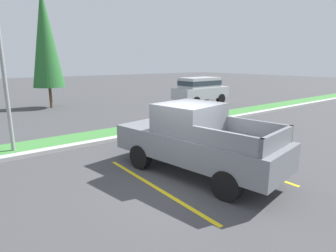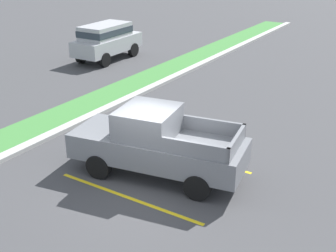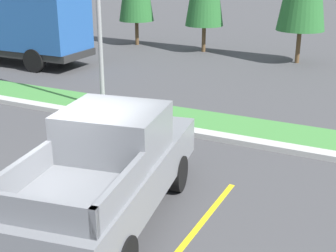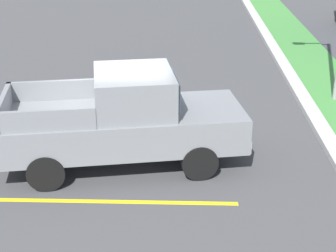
% 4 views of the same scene
% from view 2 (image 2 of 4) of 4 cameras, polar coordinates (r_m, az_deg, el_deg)
% --- Properties ---
extents(ground_plane, '(120.00, 120.00, 0.00)m').
position_cam_2_polar(ground_plane, '(12.78, -2.47, -7.94)').
color(ground_plane, '#424244').
extents(parking_line_near, '(0.12, 4.80, 0.01)m').
position_cam_2_polar(parking_line_near, '(12.35, -5.30, -9.23)').
color(parking_line_near, yellow).
rests_on(parking_line_near, ground).
extents(parking_line_far, '(0.12, 4.80, 0.01)m').
position_cam_2_polar(parking_line_far, '(14.59, 2.07, -3.72)').
color(parking_line_far, yellow).
rests_on(parking_line_far, ground).
extents(curb_strip, '(56.00, 0.40, 0.15)m').
position_cam_2_polar(curb_strip, '(15.82, -17.59, -2.35)').
color(curb_strip, '#B2B2AD').
rests_on(curb_strip, ground).
extents(grass_median, '(56.00, 1.80, 0.06)m').
position_cam_2_polar(grass_median, '(16.64, -20.07, -1.58)').
color(grass_median, '#42843D').
rests_on(grass_median, ground).
extents(pickup_truck_main, '(2.75, 5.47, 2.10)m').
position_cam_2_polar(pickup_truck_main, '(12.97, -1.54, -2.22)').
color(pickup_truck_main, black).
rests_on(pickup_truck_main, ground).
extents(suv_distant, '(4.65, 2.07, 2.10)m').
position_cam_2_polar(suv_distant, '(26.24, -8.01, 11.17)').
color(suv_distant, black).
rests_on(suv_distant, ground).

